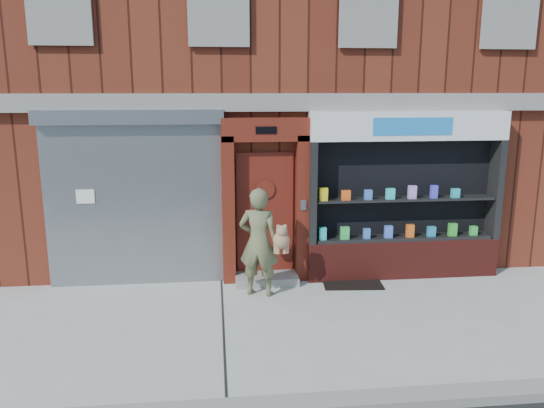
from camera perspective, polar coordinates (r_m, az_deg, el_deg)
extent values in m
plane|color=#9E9E99|center=(8.08, 6.06, -12.49)|extent=(80.00, 80.00, 0.00)
cube|color=gray|center=(6.22, 10.51, -20.16)|extent=(60.00, 0.30, 0.12)
cube|color=#592014|center=(13.27, 0.81, 15.00)|extent=(12.00, 8.00, 8.00)
cube|color=gray|center=(9.22, 3.95, 10.86)|extent=(12.00, 0.16, 0.30)
cube|color=black|center=(9.60, 10.34, 20.63)|extent=(0.90, 0.06, 1.40)
cube|color=gray|center=(9.56, 10.41, 20.67)|extent=(1.00, 0.06, 1.50)
cube|color=black|center=(10.56, 24.23, 19.02)|extent=(0.90, 0.06, 1.40)
cube|color=gray|center=(10.53, 24.35, 19.03)|extent=(1.00, 0.06, 1.50)
cube|color=gray|center=(9.41, -14.52, -0.23)|extent=(3.00, 0.10, 2.80)
cube|color=slate|center=(9.15, -15.09, 9.02)|extent=(3.10, 0.30, 0.24)
cube|color=white|center=(9.46, -19.44, 0.76)|extent=(0.30, 0.01, 0.24)
cube|color=#4E150D|center=(9.26, -4.72, -0.71)|extent=(0.22, 0.28, 2.60)
cube|color=#4E150D|center=(9.38, 3.25, -0.52)|extent=(0.22, 0.28, 2.60)
cube|color=#4E150D|center=(9.09, -0.73, 8.02)|extent=(1.50, 0.28, 0.40)
cube|color=black|center=(8.94, -0.64, 7.95)|extent=(0.35, 0.01, 0.12)
cube|color=#581810|center=(9.42, -0.77, -1.06)|extent=(1.00, 0.06, 2.20)
cylinder|color=black|center=(9.29, -0.76, 1.59)|extent=(0.28, 0.02, 0.28)
cylinder|color=#4E150D|center=(9.28, -0.75, 1.57)|extent=(0.34, 0.02, 0.34)
cube|color=gray|center=(9.49, -0.60, -8.06)|extent=(1.10, 0.55, 0.15)
cube|color=slate|center=(9.21, 3.41, -0.12)|extent=(0.10, 0.02, 0.18)
cube|color=maroon|center=(10.04, 13.76, -5.62)|extent=(3.50, 0.40, 0.70)
cube|color=black|center=(9.29, 4.30, 1.23)|extent=(0.12, 0.40, 1.80)
cube|color=black|center=(10.44, 22.87, 1.52)|extent=(0.12, 0.40, 1.80)
cube|color=black|center=(9.91, 13.77, 1.61)|extent=(3.30, 0.03, 1.80)
cube|color=black|center=(9.93, 13.87, -3.53)|extent=(3.20, 0.36, 0.06)
cube|color=black|center=(9.76, 14.09, 0.54)|extent=(3.20, 0.36, 0.04)
cube|color=white|center=(9.59, 14.50, 8.16)|extent=(3.50, 0.40, 0.50)
cube|color=#1764B2|center=(9.40, 14.94, 8.06)|extent=(1.40, 0.01, 0.30)
cube|color=#24B3B6|center=(9.41, 5.46, -3.19)|extent=(0.13, 0.09, 0.23)
cube|color=green|center=(9.50, 7.83, -3.10)|extent=(0.15, 0.09, 0.23)
cube|color=#3D6CD0|center=(9.61, 10.14, -3.14)|extent=(0.12, 0.09, 0.18)
cube|color=#4268E2|center=(9.72, 12.41, -2.94)|extent=(0.14, 0.09, 0.22)
cube|color=orange|center=(9.86, 14.62, -2.81)|extent=(0.13, 0.09, 0.23)
cube|color=teal|center=(10.01, 16.76, -2.85)|extent=(0.14, 0.09, 0.19)
cube|color=green|center=(10.16, 18.85, -2.62)|extent=(0.14, 0.09, 0.23)
cube|color=green|center=(10.35, 20.85, -2.69)|extent=(0.13, 0.09, 0.17)
cube|color=yellow|center=(9.25, 5.55, 1.05)|extent=(0.15, 0.09, 0.22)
cube|color=#F75A1A|center=(9.34, 7.95, 0.94)|extent=(0.15, 0.09, 0.17)
cube|color=#3F6CD6|center=(9.45, 10.30, 0.99)|extent=(0.13, 0.09, 0.17)
cube|color=#29CCCF|center=(9.57, 12.60, 1.08)|extent=(0.15, 0.09, 0.19)
cube|color=#BD86F2|center=(9.70, 14.85, 1.24)|extent=(0.14, 0.09, 0.23)
cube|color=#4343E4|center=(9.85, 17.02, 1.27)|extent=(0.12, 0.09, 0.23)
cube|color=#24A8B7|center=(10.02, 19.11, 1.12)|extent=(0.14, 0.09, 0.16)
imported|color=#5D603F|center=(8.74, -1.44, -4.11)|extent=(0.76, 0.62, 1.82)
sphere|color=#916948|center=(8.63, 1.01, -3.90)|extent=(0.28, 0.28, 0.28)
sphere|color=#916948|center=(8.54, 1.06, -2.91)|extent=(0.19, 0.19, 0.19)
sphere|color=#916948|center=(8.52, 0.69, -2.44)|extent=(0.07, 0.07, 0.07)
sphere|color=#916948|center=(8.53, 1.43, -2.42)|extent=(0.07, 0.07, 0.07)
cylinder|color=#916948|center=(8.66, 0.40, -4.81)|extent=(0.07, 0.07, 0.17)
cylinder|color=#916948|center=(8.69, 1.62, -4.77)|extent=(0.07, 0.07, 0.17)
cylinder|color=#916948|center=(8.65, 0.66, -4.84)|extent=(0.07, 0.07, 0.17)
cylinder|color=#916948|center=(8.66, 1.39, -4.81)|extent=(0.07, 0.07, 0.17)
cube|color=black|center=(9.61, 8.56, -8.33)|extent=(1.08, 0.80, 0.03)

